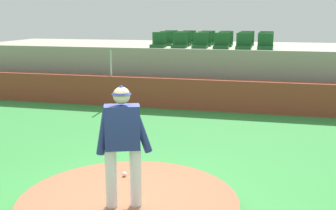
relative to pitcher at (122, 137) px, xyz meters
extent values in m
plane|color=#32853A|center=(-0.02, 0.23, -1.20)|extent=(60.00, 60.00, 0.00)
cylinder|color=#935D3F|center=(-0.02, 0.23, -1.10)|extent=(3.27, 3.27, 0.19)
cylinder|color=silver|center=(-0.16, -0.06, -0.59)|extent=(0.16, 0.16, 0.85)
cylinder|color=silver|center=(0.16, 0.06, -0.59)|extent=(0.16, 0.16, 0.85)
cube|color=navy|center=(0.00, 0.00, 0.14)|extent=(0.54, 0.40, 0.61)
cylinder|color=navy|center=(-0.24, -0.09, 0.11)|extent=(0.25, 0.18, 0.69)
cylinder|color=navy|center=(0.24, 0.09, 0.11)|extent=(0.33, 0.21, 0.68)
sphere|color=beige|center=(0.00, 0.00, 0.58)|extent=(0.23, 0.23, 0.23)
cone|color=navy|center=(0.00, 0.00, 0.67)|extent=(0.35, 0.35, 0.13)
sphere|color=white|center=(-0.37, 1.05, -0.97)|extent=(0.07, 0.07, 0.07)
cube|color=brown|center=(-0.02, 7.23, -0.73)|extent=(17.61, 0.40, 0.94)
cylinder|color=silver|center=(-2.99, 7.23, 0.15)|extent=(0.06, 0.06, 0.81)
cube|color=gray|center=(-0.02, 10.08, -0.31)|extent=(17.38, 4.20, 1.77)
cube|color=#1C5726|center=(-1.76, 8.41, 0.63)|extent=(0.48, 0.44, 0.10)
cube|color=#1C5726|center=(-1.76, 8.59, 0.88)|extent=(0.48, 0.08, 0.40)
cube|color=#1C5726|center=(-1.05, 8.44, 0.63)|extent=(0.48, 0.44, 0.10)
cube|color=#1C5726|center=(-1.05, 8.62, 0.88)|extent=(0.48, 0.08, 0.40)
cube|color=#1C5726|center=(-0.36, 8.46, 0.63)|extent=(0.48, 0.44, 0.10)
cube|color=#1C5726|center=(-0.36, 8.64, 0.88)|extent=(0.48, 0.08, 0.40)
cube|color=#1C5726|center=(0.34, 8.41, 0.63)|extent=(0.48, 0.44, 0.10)
cube|color=#1C5726|center=(0.34, 8.59, 0.88)|extent=(0.48, 0.08, 0.40)
cube|color=#1C5726|center=(1.05, 8.41, 0.63)|extent=(0.48, 0.44, 0.10)
cube|color=#1C5726|center=(1.05, 8.59, 0.88)|extent=(0.48, 0.08, 0.40)
cube|color=#1C5726|center=(1.72, 8.43, 0.63)|extent=(0.48, 0.44, 0.10)
cube|color=#1C5726|center=(1.72, 8.61, 0.88)|extent=(0.48, 0.08, 0.40)
cube|color=#1C5726|center=(-1.75, 9.35, 0.63)|extent=(0.48, 0.44, 0.10)
cube|color=#1C5726|center=(-1.75, 9.53, 0.88)|extent=(0.48, 0.08, 0.40)
cube|color=#1C5726|center=(-1.09, 9.34, 0.63)|extent=(0.48, 0.44, 0.10)
cube|color=#1C5726|center=(-1.09, 9.52, 0.88)|extent=(0.48, 0.08, 0.40)
cube|color=#1C5726|center=(-0.37, 9.34, 0.63)|extent=(0.48, 0.44, 0.10)
cube|color=#1C5726|center=(-0.37, 9.52, 0.88)|extent=(0.48, 0.08, 0.40)
cube|color=#1C5726|center=(0.35, 9.32, 0.63)|extent=(0.48, 0.44, 0.10)
cube|color=#1C5726|center=(0.35, 9.50, 0.88)|extent=(0.48, 0.08, 0.40)
cube|color=#1C5726|center=(1.03, 9.36, 0.63)|extent=(0.48, 0.44, 0.10)
cube|color=#1C5726|center=(1.03, 9.54, 0.88)|extent=(0.48, 0.08, 0.40)
cube|color=#1C5726|center=(1.72, 9.33, 0.63)|extent=(0.48, 0.44, 0.10)
cube|color=#1C5726|center=(1.72, 9.51, 0.88)|extent=(0.48, 0.08, 0.40)
cube|color=#1C5726|center=(-1.78, 10.21, 0.63)|extent=(0.48, 0.44, 0.10)
cube|color=#1C5726|center=(-1.78, 10.39, 0.88)|extent=(0.48, 0.08, 0.40)
cube|color=#1C5726|center=(-1.08, 10.20, 0.63)|extent=(0.48, 0.44, 0.10)
cube|color=#1C5726|center=(-1.08, 10.38, 0.88)|extent=(0.48, 0.08, 0.40)
cube|color=#1C5726|center=(-0.36, 10.21, 0.63)|extent=(0.48, 0.44, 0.10)
cube|color=#1C5726|center=(-0.36, 10.39, 0.88)|extent=(0.48, 0.08, 0.40)
cube|color=#1C5726|center=(0.31, 10.20, 0.63)|extent=(0.48, 0.44, 0.10)
cube|color=#1C5726|center=(0.31, 10.38, 0.88)|extent=(0.48, 0.08, 0.40)
cube|color=#1C5726|center=(1.05, 10.25, 0.63)|extent=(0.48, 0.44, 0.10)
cube|color=#1C5726|center=(1.05, 10.43, 0.88)|extent=(0.48, 0.08, 0.40)
cube|color=#1C5726|center=(1.73, 10.22, 0.63)|extent=(0.48, 0.44, 0.10)
cube|color=#1C5726|center=(1.73, 10.40, 0.88)|extent=(0.48, 0.08, 0.40)
camera|label=1|loc=(1.93, -5.22, 1.64)|focal=44.86mm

